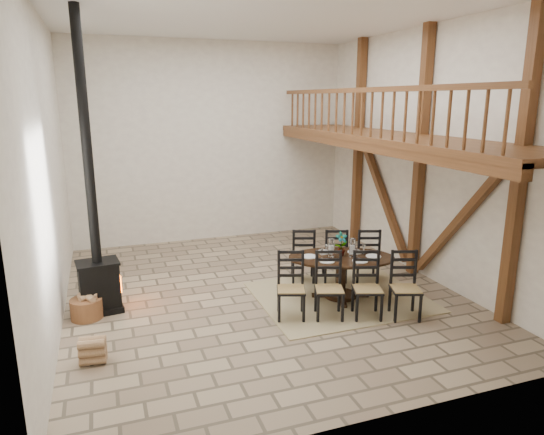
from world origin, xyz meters
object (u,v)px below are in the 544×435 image
object	(u,v)px
wood_stove	(96,250)
log_stack	(93,351)
log_basket	(87,308)
dining_table	(341,279)

from	to	relation	value
wood_stove	log_stack	xyz separation A→B (m)	(-0.12, -1.76, -0.93)
log_basket	log_stack	bearing A→B (deg)	-86.13
wood_stove	log_stack	size ratio (longest dim) A/B	12.98
log_basket	log_stack	world-z (taller)	log_basket
dining_table	log_stack	world-z (taller)	dining_table
log_stack	wood_stove	bearing A→B (deg)	86.00
log_basket	dining_table	bearing A→B (deg)	-9.48
log_basket	log_stack	size ratio (longest dim) A/B	1.36
dining_table	log_stack	bearing A→B (deg)	-150.23
dining_table	log_basket	world-z (taller)	dining_table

